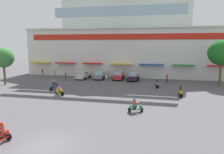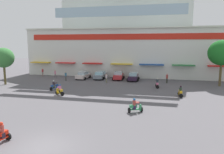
# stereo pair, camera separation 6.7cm
# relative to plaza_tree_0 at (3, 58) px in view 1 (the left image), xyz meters

# --- Properties ---
(ground_plane) EXTENTS (128.00, 128.00, 0.00)m
(ground_plane) POSITION_rel_plaza_tree_0_xyz_m (17.95, -5.60, -4.49)
(ground_plane) COLOR #555256
(colonial_building) EXTENTS (41.96, 17.19, 20.75)m
(colonial_building) POSITION_rel_plaza_tree_0_xyz_m (17.95, 17.68, 4.46)
(colonial_building) COLOR silver
(colonial_building) RESTS_ON ground
(plaza_tree_0) EXTENTS (3.40, 3.43, 6.17)m
(plaza_tree_0) POSITION_rel_plaza_tree_0_xyz_m (0.00, 0.00, 0.00)
(plaza_tree_0) COLOR brown
(plaza_tree_0) RESTS_ON ground
(plaza_tree_1) EXTENTS (4.31, 3.96, 7.40)m
(plaza_tree_1) POSITION_rel_plaza_tree_0_xyz_m (34.94, 6.34, 0.87)
(plaza_tree_1) COLOR brown
(plaza_tree_1) RESTS_ON ground
(parked_car_0) EXTENTS (2.35, 4.28, 1.38)m
(parked_car_0) POSITION_rel_plaza_tree_0_xyz_m (10.83, 8.39, -3.78)
(parked_car_0) COLOR beige
(parked_car_0) RESTS_ON ground
(parked_car_1) EXTENTS (2.34, 4.23, 1.41)m
(parked_car_1) POSITION_rel_plaza_tree_0_xyz_m (14.06, 9.09, -3.77)
(parked_car_1) COLOR slate
(parked_car_1) RESTS_ON ground
(parked_car_2) EXTENTS (2.39, 3.96, 1.53)m
(parked_car_2) POSITION_rel_plaza_tree_0_xyz_m (17.71, 9.01, -3.72)
(parked_car_2) COLOR red
(parked_car_2) RESTS_ON ground
(parked_car_3) EXTENTS (2.29, 3.90, 1.51)m
(parked_car_3) POSITION_rel_plaza_tree_0_xyz_m (20.62, 8.50, -3.73)
(parked_car_3) COLOR #2B1B30
(parked_car_3) RESTS_ON ground
(scooter_rider_0) EXTENTS (1.53, 1.11, 1.48)m
(scooter_rider_0) POSITION_rel_plaza_tree_0_xyz_m (23.09, -10.01, -3.89)
(scooter_rider_0) COLOR black
(scooter_rider_0) RESTS_ON ground
(scooter_rider_1) EXTENTS (0.59, 1.49, 1.49)m
(scooter_rider_1) POSITION_rel_plaza_tree_0_xyz_m (28.10, -2.38, -3.87)
(scooter_rider_1) COLOR black
(scooter_rider_1) RESTS_ON ground
(scooter_rider_2) EXTENTS (1.42, 1.11, 1.52)m
(scooter_rider_2) POSITION_rel_plaza_tree_0_xyz_m (12.43, -4.97, -3.87)
(scooter_rider_2) COLOR black
(scooter_rider_2) RESTS_ON ground
(scooter_rider_3) EXTENTS (1.06, 1.47, 1.51)m
(scooter_rider_3) POSITION_rel_plaza_tree_0_xyz_m (10.19, -2.21, -3.87)
(scooter_rider_3) COLOR black
(scooter_rider_3) RESTS_ON ground
(scooter_rider_4) EXTENTS (0.73, 1.38, 1.52)m
(scooter_rider_4) POSITION_rel_plaza_tree_0_xyz_m (14.85, -18.76, -3.87)
(scooter_rider_4) COLOR black
(scooter_rider_4) RESTS_ON ground
(scooter_rider_5) EXTENTS (0.63, 1.38, 1.60)m
(scooter_rider_5) POSITION_rel_plaza_tree_0_xyz_m (25.08, 2.71, -3.83)
(scooter_rider_5) COLOR black
(scooter_rider_5) RESTS_ON ground
(pedestrian_0) EXTENTS (0.45, 0.45, 1.72)m
(pedestrian_0) POSITION_rel_plaza_tree_0_xyz_m (5.36, 7.42, -3.50)
(pedestrian_0) COLOR slate
(pedestrian_0) RESTS_ON ground
(pedestrian_1) EXTENTS (0.38, 0.38, 1.72)m
(pedestrian_1) POSITION_rel_plaza_tree_0_xyz_m (8.52, 5.43, -3.51)
(pedestrian_1) COLOR #434842
(pedestrian_1) RESTS_ON ground
(pedestrian_2) EXTENTS (0.39, 0.39, 1.58)m
(pedestrian_2) POSITION_rel_plaza_tree_0_xyz_m (16.26, 5.37, -3.59)
(pedestrian_2) COLOR #707051
(pedestrian_2) RESTS_ON ground
(pedestrian_3) EXTENTS (0.46, 0.46, 1.69)m
(pedestrian_3) POSITION_rel_plaza_tree_0_xyz_m (26.67, 7.34, -3.53)
(pedestrian_3) COLOR #28281E
(pedestrian_3) RESTS_ON ground
(pedestrian_4) EXTENTS (0.49, 0.49, 1.68)m
(pedestrian_4) POSITION_rel_plaza_tree_0_xyz_m (1.23, 9.78, -3.54)
(pedestrian_4) COLOR #7F5F5E
(pedestrian_4) RESTS_ON ground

